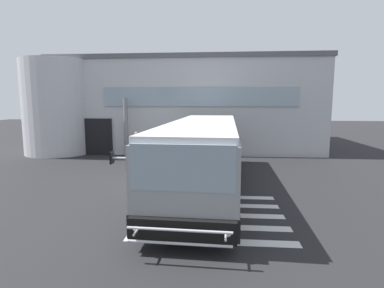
% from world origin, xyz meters
% --- Properties ---
extents(ground_plane, '(80.00, 90.00, 0.02)m').
position_xyz_m(ground_plane, '(0.00, 0.00, -0.01)').
color(ground_plane, '#232326').
rests_on(ground_plane, ground).
extents(bay_paint_stripes, '(4.40, 3.96, 0.01)m').
position_xyz_m(bay_paint_stripes, '(2.00, -4.20, 0.00)').
color(bay_paint_stripes, silver).
rests_on(bay_paint_stripes, ground).
extents(terminal_building, '(20.07, 13.80, 6.51)m').
position_xyz_m(terminal_building, '(-0.67, 11.57, 3.25)').
color(terminal_building, '#B7B7BC').
rests_on(terminal_building, ground).
extents(entry_support_column, '(0.28, 0.28, 3.73)m').
position_xyz_m(entry_support_column, '(-3.61, 5.40, 1.87)').
color(entry_support_column, slate).
rests_on(entry_support_column, ground).
extents(bus_main_foreground, '(3.46, 11.82, 2.70)m').
position_xyz_m(bus_main_foreground, '(1.59, -1.16, 1.33)').
color(bus_main_foreground, gray).
rests_on(bus_main_foreground, ground).
extents(passenger_near_column, '(0.59, 0.27, 1.68)m').
position_xyz_m(passenger_near_column, '(-2.81, 4.83, 0.93)').
color(passenger_near_column, '#1E2338').
rests_on(passenger_near_column, ground).
extents(passenger_by_doorway, '(0.54, 0.48, 1.68)m').
position_xyz_m(passenger_by_doorway, '(-1.65, 4.55, 0.96)').
color(passenger_by_doorway, '#1E2338').
rests_on(passenger_by_doorway, ground).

